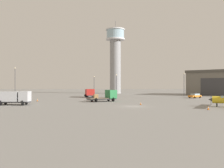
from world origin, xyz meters
TOP-DOWN VIEW (x-y plane):
  - ground_plane at (0.00, 0.00)m, footprint 400.00×400.00m
  - control_tower at (-4.45, 73.39)m, footprint 9.07×9.07m
  - truck_box_red at (-12.36, 35.26)m, footprint 4.21×7.53m
  - truck_box_silver at (-24.21, 2.55)m, footprint 6.73×3.47m
  - truck_flatbed_green at (-5.79, 14.28)m, footprint 7.45×5.97m
  - car_orange at (20.70, 30.98)m, footprint 4.63×4.20m
  - light_post_west at (-39.46, 40.80)m, footprint 0.44×0.44m
  - light_post_east at (-12.39, 50.44)m, footprint 0.44×0.44m
  - light_post_north at (20.20, 42.11)m, footprint 0.44×0.44m
  - light_post_centre at (-3.63, 40.14)m, footprint 0.44×0.44m
  - traffic_cone_near_left at (-22.96, 14.18)m, footprint 0.36×0.36m
  - traffic_cone_near_right at (1.65, 3.69)m, footprint 0.36×0.36m
  - traffic_cone_mid_apron at (11.76, -6.63)m, footprint 0.36×0.36m

SIDE VIEW (x-z plane):
  - ground_plane at x=0.00m, z-range 0.00..0.00m
  - traffic_cone_near_right at x=1.65m, z-range 0.00..0.56m
  - traffic_cone_near_left at x=-22.96m, z-range 0.00..0.66m
  - traffic_cone_mid_apron at x=11.76m, z-range 0.00..0.68m
  - car_orange at x=20.70m, z-range 0.06..1.43m
  - truck_flatbed_green at x=-5.79m, z-range -0.05..2.77m
  - truck_box_red at x=-12.36m, z-range 0.18..2.92m
  - truck_box_silver at x=-24.21m, z-range 0.21..3.00m
  - light_post_east at x=-12.39m, z-range 0.80..8.31m
  - light_post_centre at x=-3.63m, z-range 0.80..8.55m
  - light_post_north at x=20.20m, z-range 0.82..9.14m
  - light_post_west at x=-39.46m, z-range 0.86..11.08m
  - control_tower at x=-4.45m, z-range 0.88..35.54m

